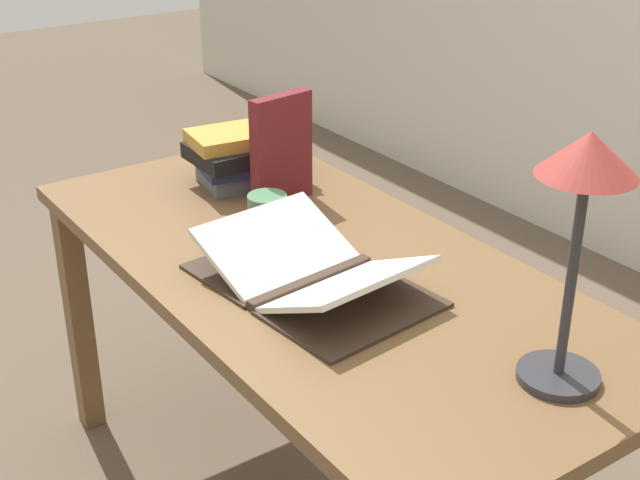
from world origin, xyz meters
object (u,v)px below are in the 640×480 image
Objects in this scene: reading_lamp at (583,196)px; coffee_mug at (268,213)px; book_standing_upright at (282,150)px; open_book at (311,274)px; book_stack_tall at (246,155)px.

reading_lamp is 3.73× the size of coffee_mug.
reading_lamp reaches higher than book_standing_upright.
coffee_mug is (-0.80, -0.09, -0.30)m from reading_lamp.
reading_lamp is at bearing -9.61° from book_standing_upright.
open_book is 1.75× the size of book_stack_tall.
open_book is 0.62m from reading_lamp.
coffee_mug is (0.13, -0.12, -0.09)m from book_standing_upright.
open_book is 1.17× the size of reading_lamp.
reading_lamp reaches higher than coffee_mug.
reading_lamp reaches higher than open_book.
book_standing_upright is at bearing 149.01° from open_book.
book_standing_upright is (0.16, 0.01, 0.06)m from book_stack_tall.
open_book is 0.60m from book_stack_tall.
reading_lamp reaches higher than book_stack_tall.
book_standing_upright is 0.61× the size of reading_lamp.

